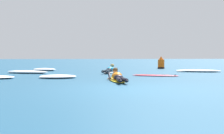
# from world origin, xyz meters

# --- Properties ---
(ground_plane) EXTENTS (120.00, 120.00, 0.00)m
(ground_plane) POSITION_xyz_m (0.00, 10.00, 0.00)
(ground_plane) COLOR navy
(surfer_near) EXTENTS (0.62, 2.68, 0.54)m
(surfer_near) POSITION_xyz_m (-0.15, 2.49, 0.14)
(surfer_near) COLOR yellow
(surfer_near) RESTS_ON ground
(surfer_far) EXTENTS (1.22, 2.63, 0.53)m
(surfer_far) POSITION_xyz_m (0.04, 7.71, 0.14)
(surfer_far) COLOR white
(surfer_far) RESTS_ON ground
(drifting_surfboard) EXTENTS (2.26, 1.26, 0.16)m
(drifting_surfboard) POSITION_xyz_m (1.97, 4.92, 0.03)
(drifting_surfboard) COLOR #E54C66
(drifting_surfboard) RESTS_ON ground
(whitewater_mid_left) EXTENTS (1.67, 1.24, 0.14)m
(whitewater_mid_left) POSITION_xyz_m (-2.56, 4.27, 0.07)
(whitewater_mid_left) COLOR white
(whitewater_mid_left) RESTS_ON ground
(whitewater_mid_right) EXTENTS (2.71, 1.53, 0.16)m
(whitewater_mid_right) POSITION_xyz_m (5.28, 7.88, 0.07)
(whitewater_mid_right) COLOR white
(whitewater_mid_right) RESTS_ON ground
(whitewater_back) EXTENTS (2.55, 1.55, 0.17)m
(whitewater_back) POSITION_xyz_m (-4.51, 7.50, 0.08)
(whitewater_back) COLOR white
(whitewater_back) RESTS_ON ground
(whitewater_far_band) EXTENTS (1.54, 1.07, 0.18)m
(whitewater_far_band) POSITION_xyz_m (-3.96, 10.09, 0.08)
(whitewater_far_band) COLOR white
(whitewater_far_band) RESTS_ON ground
(channel_marker_buoy) EXTENTS (0.51, 0.51, 0.92)m
(channel_marker_buoy) POSITION_xyz_m (4.27, 12.29, 0.36)
(channel_marker_buoy) COLOR #EA5B0F
(channel_marker_buoy) RESTS_ON ground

